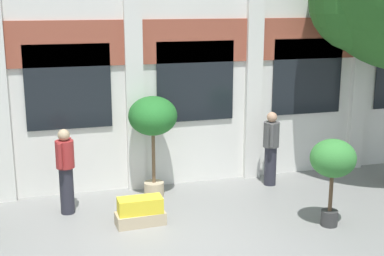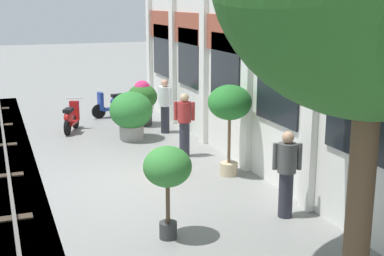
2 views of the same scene
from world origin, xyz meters
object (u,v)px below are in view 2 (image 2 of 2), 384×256
Objects in this scene: scooter_near_curb at (113,104)px; resident_by_doorway at (184,123)px; resident_near_plants at (165,104)px; potted_plant_low_pan at (230,107)px; scooter_second_parked at (71,118)px; potted_plant_square_trough at (165,164)px; potted_plant_glazed_jar at (131,113)px; potted_plant_tall_urn at (167,170)px; potted_plant_stone_basin at (142,99)px; resident_watching_tracks at (287,172)px.

resident_by_doorway is at bearing 84.79° from scooter_near_curb.
resident_by_doorway is 1.01× the size of resident_near_plants.
potted_plant_low_pan is 6.18m from scooter_second_parked.
resident_by_doorway is (-1.22, 0.91, 0.64)m from potted_plant_square_trough.
potted_plant_low_pan is 1.51× the size of potted_plant_glazed_jar.
scooter_near_curb is (-9.85, 1.23, -0.75)m from potted_plant_tall_urn.
potted_plant_stone_basin is at bearing -175.01° from potted_plant_low_pan.
resident_watching_tracks is (8.13, 0.45, 0.03)m from potted_plant_stone_basin.
potted_plant_tall_urn is 1.23× the size of scooter_second_parked.
potted_plant_square_trough is at bearing -135.43° from resident_watching_tracks.
potted_plant_glazed_jar is 6.62m from resident_watching_tracks.
potted_plant_low_pan is 5.63m from potted_plant_stone_basin.
scooter_near_curb is at bearing 177.13° from potted_plant_glazed_jar.
scooter_second_parked is 2.88m from resident_near_plants.
resident_by_doorway reaches higher than scooter_second_parked.
potted_plant_low_pan is at bearing 67.98° from potted_plant_square_trough.
resident_near_plants is at bearing -87.96° from scooter_second_parked.
resident_watching_tracks is at bearing 64.14° from resident_near_plants.
potted_plant_stone_basin reaches higher than potted_plant_square_trough.
resident_watching_tracks is (7.98, 2.74, 0.43)m from scooter_second_parked.
resident_near_plants is at bearing 162.12° from potted_plant_square_trough.
resident_near_plants is (-6.92, -0.09, 0.00)m from resident_watching_tracks.
potted_plant_low_pan reaches higher than scooter_near_curb.
resident_near_plants is at bearing -160.23° from resident_by_doorway.
resident_near_plants reaches higher than potted_plant_square_trough.
scooter_second_parked is 4.35m from resident_by_doorway.
resident_watching_tracks is (4.34, 0.40, -0.01)m from resident_by_doorway.
scooter_near_curb is 5.46m from resident_by_doorway.
potted_plant_tall_urn is at bearing -65.45° from resident_watching_tracks.
resident_watching_tracks reaches higher than scooter_near_curb.
potted_plant_low_pan is at bearing 40.51° from resident_by_doorway.
scooter_near_curb is (-7.16, -1.10, -1.15)m from potted_plant_low_pan.
potted_plant_glazed_jar is 0.84× the size of resident_by_doorway.
potted_plant_low_pan reaches higher than potted_plant_stone_basin.
resident_near_plants is (-7.03, 2.21, -0.32)m from potted_plant_tall_urn.
potted_plant_low_pan is at bearing 65.01° from resident_near_plants.
scooter_near_curb is (-6.62, 0.25, 0.20)m from potted_plant_square_trough.
potted_plant_square_trough is at bearing -139.70° from scooter_second_parked.
potted_plant_tall_urn reaches higher than potted_plant_square_trough.
potted_plant_low_pan is at bearing 139.04° from potted_plant_tall_urn.
potted_plant_square_trough is 5.07m from scooter_second_parked.
resident_watching_tracks is at bearing 84.01° from scooter_near_curb.
potted_plant_glazed_jar is at bearing 74.87° from scooter_near_curb.
resident_by_doorway is at bearing 0.76° from potted_plant_stone_basin.
potted_plant_stone_basin is 0.89× the size of resident_watching_tracks.
resident_by_doorway is at bearing 143.14° from potted_plant_square_trough.
potted_plant_low_pan reaches higher than resident_watching_tracks.
resident_by_doorway is at bearing 56.49° from resident_near_plants.
resident_watching_tracks is at bearing 22.87° from potted_plant_square_trough.
potted_plant_glazed_jar is (-3.39, 0.08, 0.54)m from potted_plant_square_trough.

